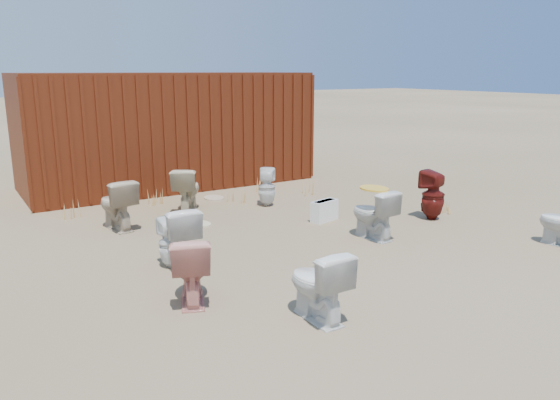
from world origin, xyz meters
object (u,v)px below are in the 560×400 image
toilet_back_beige_right (187,189)px  toilet_back_yellowlid (373,214)px  toilet_back_a (170,243)px  toilet_back_beige_left (117,204)px  loose_tank (324,211)px  shipping_container (167,129)px  toilet_front_a (178,236)px  toilet_front_pink (191,268)px  toilet_back_e (267,187)px  toilet_front_c (318,284)px  toilet_front_maroon (433,195)px

toilet_back_beige_right → toilet_back_yellowlid: toilet_back_beige_right is taller
toilet_back_a → toilet_back_yellowlid: 3.04m
toilet_back_a → toilet_back_beige_left: size_ratio=0.80×
toilet_back_yellowlid → loose_tank: 1.17m
shipping_container → toilet_front_a: bearing=-109.8°
toilet_front_pink → loose_tank: (3.16, 1.84, -0.20)m
shipping_container → toilet_back_e: (0.77, -2.92, -0.85)m
shipping_container → toilet_front_c: bearing=-99.6°
toilet_back_e → toilet_back_beige_left: bearing=37.2°
toilet_front_a → toilet_front_maroon: toilet_front_maroon is taller
toilet_front_c → toilet_back_a: 2.32m
toilet_front_a → toilet_back_e: toilet_front_a is taller
toilet_back_a → toilet_back_yellowlid: (3.00, -0.45, 0.05)m
toilet_front_pink → toilet_front_c: 1.41m
toilet_front_c → toilet_front_maroon: toilet_front_maroon is taller
toilet_back_beige_right → toilet_front_a: bearing=98.9°
toilet_back_yellowlid → toilet_back_a: bearing=-12.9°
toilet_back_beige_right → shipping_container: bearing=-70.0°
toilet_front_c → toilet_front_maroon: 4.38m
toilet_front_c → toilet_back_a: (-0.70, 2.21, -0.05)m
toilet_back_e → toilet_front_a: bearing=75.6°
loose_tank → shipping_container: bearing=89.9°
toilet_front_c → toilet_back_beige_left: (-0.78, 4.29, 0.03)m
toilet_back_yellowlid → toilet_back_beige_left: bearing=-43.6°
toilet_front_a → toilet_front_c: size_ratio=1.05×
toilet_front_maroon → toilet_front_a: bearing=-11.5°
shipping_container → toilet_back_a: 5.45m
toilet_back_a → loose_tank: 3.05m
toilet_back_beige_left → toilet_back_yellowlid: bearing=133.4°
toilet_back_a → loose_tank: size_ratio=1.29×
toilet_front_pink → toilet_back_beige_left: toilet_back_beige_left is taller
toilet_back_a → toilet_back_e: bearing=-135.6°
shipping_container → toilet_front_a: shipping_container is taller
toilet_front_pink → toilet_back_a: toilet_front_pink is taller
toilet_front_pink → toilet_back_a: 1.15m
shipping_container → toilet_back_beige_right: shipping_container is taller
shipping_container → toilet_back_yellowlid: (1.08, -5.48, -0.82)m
toilet_front_pink → shipping_container: bearing=-87.1°
loose_tank → toilet_back_beige_left: bearing=142.1°
toilet_front_maroon → toilet_back_beige_right: size_ratio=1.06×
toilet_front_c → toilet_back_a: toilet_front_c is taller
toilet_back_beige_left → loose_tank: size_ratio=1.61×
toilet_front_pink → toilet_back_e: size_ratio=1.08×
toilet_front_a → toilet_back_a: size_ratio=1.22×
toilet_back_e → toilet_back_beige_right: bearing=17.5°
toilet_front_a → toilet_back_yellowlid: (2.89, -0.46, -0.02)m
toilet_front_maroon → toilet_back_beige_right: (-3.26, 2.75, -0.02)m
shipping_container → toilet_front_pink: shipping_container is taller
toilet_front_pink → toilet_back_beige_right: toilet_back_beige_right is taller
shipping_container → toilet_front_maroon: size_ratio=7.21×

